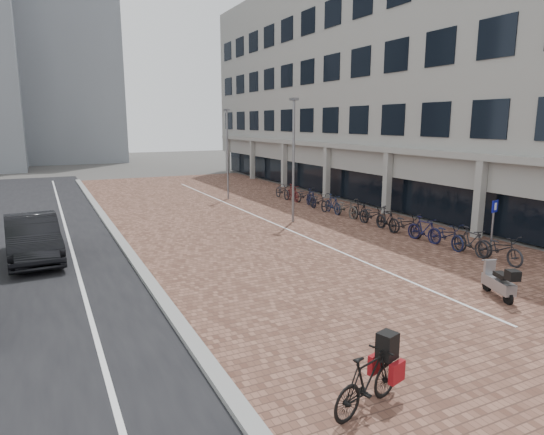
{
  "coord_description": "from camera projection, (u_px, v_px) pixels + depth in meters",
  "views": [
    {
      "loc": [
        -7.81,
        -10.06,
        4.89
      ],
      "look_at": [
        0.0,
        6.0,
        1.3
      ],
      "focal_mm": 31.44,
      "sensor_mm": 36.0,
      "label": 1
    }
  ],
  "objects": [
    {
      "name": "street_asphalt",
      "position": [
        16.0,
        241.0,
        19.9
      ],
      "size": [
        8.0,
        50.0,
        0.03
      ],
      "primitive_type": "cube",
      "color": "black",
      "rests_on": "ground"
    },
    {
      "name": "scooter_front",
      "position": [
        499.0,
        281.0,
        13.37
      ],
      "size": [
        0.92,
        1.53,
        1.0
      ],
      "primitive_type": null,
      "rotation": [
        0.0,
        0.0,
        -0.34
      ],
      "color": "gray",
      "rests_on": "ground"
    },
    {
      "name": "hero_bike",
      "position": [
        368.0,
        380.0,
        8.14
      ],
      "size": [
        1.84,
        0.99,
        1.25
      ],
      "rotation": [
        0.0,
        0.0,
        1.86
      ],
      "color": "black",
      "rests_on": "ground"
    },
    {
      "name": "lane_line",
      "position": [
        68.0,
        236.0,
        20.76
      ],
      "size": [
        0.12,
        44.0,
        0.0
      ],
      "primitive_type": "cube",
      "color": "white",
      "rests_on": "street_asphalt"
    },
    {
      "name": "car_dark",
      "position": [
        33.0,
        238.0,
        17.06
      ],
      "size": [
        1.99,
        4.99,
        1.61
      ],
      "primitive_type": "imported",
      "rotation": [
        0.0,
        0.0,
        0.06
      ],
      "color": "black",
      "rests_on": "ground"
    },
    {
      "name": "parking_sign",
      "position": [
        493.0,
        220.0,
        17.39
      ],
      "size": [
        0.43,
        0.17,
        2.11
      ],
      "rotation": [
        0.0,
        0.0,
        0.3
      ],
      "color": "slate",
      "rests_on": "ground"
    },
    {
      "name": "ground",
      "position": [
        367.0,
        302.0,
        13.18
      ],
      "size": [
        140.0,
        140.0,
        0.0
      ],
      "primitive_type": "plane",
      "color": "#474442",
      "rests_on": "ground"
    },
    {
      "name": "curb",
      "position": [
        113.0,
        230.0,
        21.56
      ],
      "size": [
        0.35,
        42.0,
        0.14
      ],
      "primitive_type": "cube",
      "color": "gray",
      "rests_on": "ground"
    },
    {
      "name": "lamp_near",
      "position": [
        293.0,
        162.0,
        23.04
      ],
      "size": [
        0.12,
        0.12,
        5.95
      ],
      "primitive_type": "cylinder",
      "color": "gray",
      "rests_on": "ground"
    },
    {
      "name": "bike_row",
      "position": [
        359.0,
        211.0,
        23.76
      ],
      "size": [
        1.25,
        18.11,
        1.05
      ],
      "color": "black",
      "rests_on": "ground"
    },
    {
      "name": "parking_line",
      "position": [
        260.0,
        217.0,
        24.7
      ],
      "size": [
        0.1,
        30.0,
        0.0
      ],
      "primitive_type": "cube",
      "color": "white",
      "rests_on": "plaza_brick"
    },
    {
      "name": "lamp_far",
      "position": [
        228.0,
        155.0,
        30.16
      ],
      "size": [
        0.12,
        0.12,
        5.63
      ],
      "primitive_type": "cylinder",
      "color": "gray",
      "rests_on": "ground"
    },
    {
      "name": "office_building",
      "position": [
        383.0,
        67.0,
        31.19
      ],
      "size": [
        8.4,
        40.0,
        15.0
      ],
      "color": "gray",
      "rests_on": "ground"
    },
    {
      "name": "plaza_brick",
      "position": [
        256.0,
        218.0,
        24.62
      ],
      "size": [
        14.5,
        42.0,
        0.04
      ],
      "primitive_type": "cube",
      "color": "brown",
      "rests_on": "ground"
    }
  ]
}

